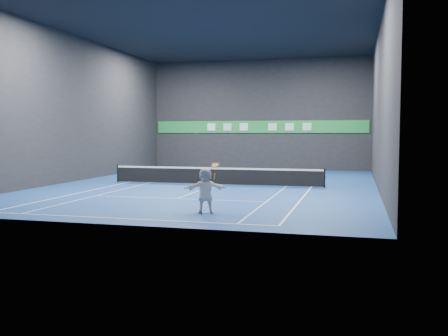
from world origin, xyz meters
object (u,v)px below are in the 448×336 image
(player, at_px, (205,190))
(tennis_ball, at_px, (196,133))
(tennis_net, at_px, (215,175))
(tennis_racket, at_px, (215,166))

(player, bearing_deg, tennis_ball, -15.77)
(tennis_net, distance_m, tennis_racket, 10.33)
(tennis_net, bearing_deg, player, -76.25)
(player, distance_m, tennis_ball, 2.16)
(tennis_net, bearing_deg, tennis_racket, -74.18)
(tennis_ball, height_order, tennis_racket, tennis_ball)
(tennis_net, relative_size, tennis_racket, 17.26)
(player, relative_size, tennis_net, 0.14)
(tennis_ball, distance_m, tennis_racket, 1.44)
(player, xyz_separation_m, tennis_ball, (-0.36, -0.05, 2.13))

